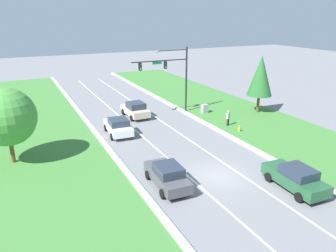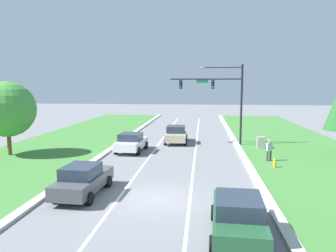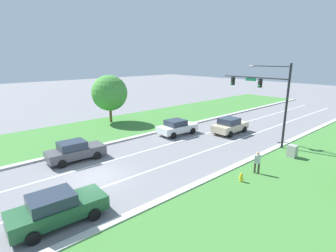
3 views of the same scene
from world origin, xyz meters
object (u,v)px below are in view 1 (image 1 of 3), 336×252
at_px(white_sedan, 118,126).
at_px(conifer_near_right_tree, 261,76).
at_px(forest_sedan, 295,178).
at_px(utility_cabinet, 205,109).
at_px(fire_hydrant, 239,129).
at_px(graphite_sedan, 167,175).
at_px(traffic_signal_mast, 171,71).
at_px(oak_near_left_tree, 6,117).
at_px(pedestrian, 228,118).
at_px(champagne_sedan, 135,110).

relative_size(white_sedan, conifer_near_right_tree, 0.67).
xyz_separation_m(forest_sedan, utility_cabinet, (3.87, 17.64, -0.28)).
bearing_deg(fire_hydrant, white_sedan, 157.42).
xyz_separation_m(graphite_sedan, white_sedan, (0.10, 11.20, 0.01)).
height_order(traffic_signal_mast, graphite_sedan, traffic_signal_mast).
distance_m(graphite_sedan, utility_cabinet, 17.73).
bearing_deg(oak_near_left_tree, fire_hydrant, -5.37).
relative_size(graphite_sedan, conifer_near_right_tree, 0.68).
bearing_deg(forest_sedan, oak_near_left_tree, 145.90).
height_order(pedestrian, conifer_near_right_tree, conifer_near_right_tree).
xyz_separation_m(pedestrian, conifer_near_right_tree, (6.14, 2.60, 3.45)).
height_order(forest_sedan, fire_hydrant, forest_sedan).
xyz_separation_m(utility_cabinet, pedestrian, (-0.28, -5.03, 0.39)).
bearing_deg(pedestrian, conifer_near_right_tree, -177.72).
xyz_separation_m(utility_cabinet, fire_hydrant, (-0.27, -6.98, -0.21)).
xyz_separation_m(fire_hydrant, conifer_near_right_tree, (6.14, 4.54, 4.04)).
xyz_separation_m(champagne_sedan, oak_near_left_tree, (-12.91, -7.31, 2.92)).
distance_m(fire_hydrant, conifer_near_right_tree, 8.64).
xyz_separation_m(graphite_sedan, utility_cabinet, (11.37, 13.60, -0.26)).
relative_size(pedestrian, conifer_near_right_tree, 0.25).
bearing_deg(white_sedan, graphite_sedan, -87.13).
relative_size(fire_hydrant, conifer_near_right_tree, 0.10).
distance_m(graphite_sedan, pedestrian, 14.02).
height_order(champagne_sedan, pedestrian, champagne_sedan).
relative_size(graphite_sedan, fire_hydrant, 6.54).
height_order(traffic_signal_mast, forest_sedan, traffic_signal_mast).
bearing_deg(traffic_signal_mast, white_sedan, -152.43).
distance_m(forest_sedan, white_sedan, 16.94).
height_order(graphite_sedan, white_sedan, same).
bearing_deg(fire_hydrant, champagne_sedan, 129.16).
xyz_separation_m(traffic_signal_mast, utility_cabinet, (3.56, -1.62, -4.50)).
distance_m(champagne_sedan, utility_cabinet, 8.12).
bearing_deg(traffic_signal_mast, pedestrian, -63.76).
bearing_deg(fire_hydrant, utility_cabinet, 87.79).
xyz_separation_m(traffic_signal_mast, champagne_sedan, (-4.23, 0.63, -4.19)).
bearing_deg(utility_cabinet, traffic_signal_mast, 155.46).
xyz_separation_m(traffic_signal_mast, fire_hydrant, (3.29, -8.60, -4.71)).
height_order(utility_cabinet, conifer_near_right_tree, conifer_near_right_tree).
xyz_separation_m(white_sedan, oak_near_left_tree, (-9.42, -2.65, 2.96)).
distance_m(traffic_signal_mast, graphite_sedan, 17.63).
bearing_deg(forest_sedan, utility_cabinet, 80.31).
height_order(white_sedan, fire_hydrant, white_sedan).
distance_m(traffic_signal_mast, champagne_sedan, 5.99).
distance_m(graphite_sedan, forest_sedan, 8.52).
height_order(graphite_sedan, conifer_near_right_tree, conifer_near_right_tree).
bearing_deg(graphite_sedan, fire_hydrant, 33.47).
distance_m(forest_sedan, oak_near_left_tree, 21.22).
bearing_deg(forest_sedan, fire_hydrant, 74.02).
bearing_deg(champagne_sedan, utility_cabinet, -17.58).
distance_m(champagne_sedan, conifer_near_right_tree, 14.86).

